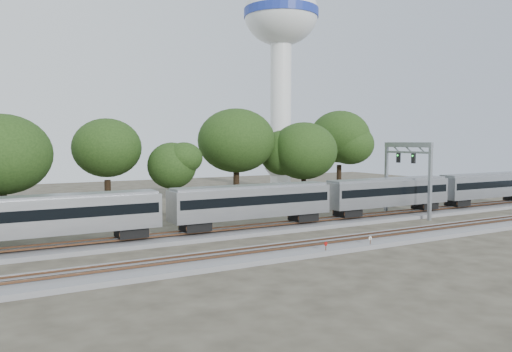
# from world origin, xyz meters

# --- Properties ---
(ground) EXTENTS (160.00, 160.00, 0.00)m
(ground) POSITION_xyz_m (0.00, 0.00, 0.00)
(ground) COLOR #383328
(ground) RESTS_ON ground
(track_far) EXTENTS (160.00, 5.00, 0.73)m
(track_far) POSITION_xyz_m (0.00, 6.00, 0.21)
(track_far) COLOR slate
(track_far) RESTS_ON ground
(track_near) EXTENTS (160.00, 5.00, 0.73)m
(track_near) POSITION_xyz_m (0.00, -4.00, 0.21)
(track_near) COLOR slate
(track_near) RESTS_ON ground
(train) EXTENTS (91.48, 3.16, 4.65)m
(train) POSITION_xyz_m (3.39, 6.00, 3.24)
(train) COLOR #B5B8BD
(train) RESTS_ON ground
(switch_stand_red) EXTENTS (0.36, 0.10, 1.13)m
(switch_stand_red) POSITION_xyz_m (3.38, -6.17, 0.72)
(switch_stand_red) COLOR #512D19
(switch_stand_red) RESTS_ON ground
(switch_stand_white) EXTENTS (0.36, 0.07, 1.13)m
(switch_stand_white) POSITION_xyz_m (8.27, -6.12, 0.72)
(switch_stand_white) COLOR #512D19
(switch_stand_white) RESTS_ON ground
(switch_lever) EXTENTS (0.52, 0.33, 0.30)m
(switch_lever) POSITION_xyz_m (5.97, -5.18, 0.15)
(switch_lever) COLOR #512D19
(switch_lever) RESTS_ON ground
(water_tower) EXTENTS (14.60, 14.60, 40.42)m
(water_tower) POSITION_xyz_m (31.70, 45.39, 29.95)
(water_tower) COLOR silver
(water_tower) RESTS_ON ground
(signal_gantry) EXTENTS (0.64, 7.62, 9.27)m
(signal_gantry) POSITION_xyz_m (25.36, 6.00, 6.75)
(signal_gantry) COLOR gray
(signal_gantry) RESTS_ON ground
(tree_2) EXTENTS (8.25, 8.25, 11.64)m
(tree_2) POSITION_xyz_m (-19.22, 15.88, 8.10)
(tree_2) COLOR black
(tree_2) RESTS_ON ground
(tree_3) EXTENTS (8.72, 8.72, 12.29)m
(tree_3) POSITION_xyz_m (-7.32, 23.81, 8.56)
(tree_3) COLOR black
(tree_3) RESTS_ON ground
(tree_4) EXTENTS (6.49, 6.49, 9.15)m
(tree_4) POSITION_xyz_m (-0.35, 19.95, 6.36)
(tree_4) COLOR black
(tree_4) RESTS_ON ground
(tree_5) EXTENTS (9.64, 9.64, 13.59)m
(tree_5) POSITION_xyz_m (10.78, 24.18, 9.47)
(tree_5) COLOR black
(tree_5) RESTS_ON ground
(tree_6) EXTENTS (8.11, 8.11, 11.44)m
(tree_6) POSITION_xyz_m (20.42, 21.33, 7.96)
(tree_6) COLOR black
(tree_6) RESTS_ON ground
(tree_7) EXTENTS (10.30, 10.30, 14.52)m
(tree_7) POSITION_xyz_m (31.36, 26.68, 10.12)
(tree_7) COLOR black
(tree_7) RESTS_ON ground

